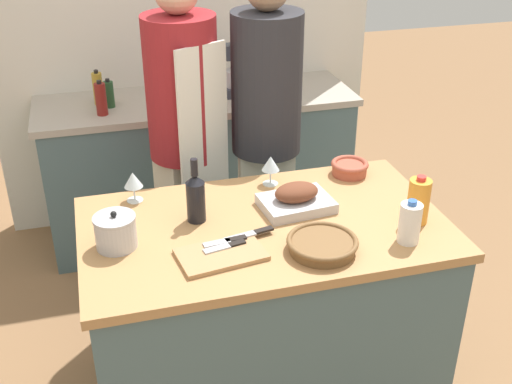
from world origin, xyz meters
TOP-DOWN VIEW (x-y plane):
  - kitchen_island at (0.00, 0.00)m, footprint 1.48×0.86m
  - back_counter at (0.00, 1.49)m, footprint 1.91×0.60m
  - back_wall at (0.00, 1.84)m, footprint 2.41×0.10m
  - roasting_pan at (0.16, 0.09)m, footprint 0.31×0.24m
  - wicker_basket at (0.16, -0.25)m, footprint 0.27×0.27m
  - cutting_board at (-0.22, -0.18)m, footprint 0.34×0.24m
  - stock_pot at (-0.59, -0.01)m, footprint 0.16×0.16m
  - mixing_bowl at (0.51, 0.33)m, footprint 0.17×0.17m
  - juice_jug at (0.60, -0.14)m, footprint 0.09×0.09m
  - milk_jug at (0.50, -0.27)m, footprint 0.08×0.08m
  - wine_bottle_green at (-0.26, 0.10)m, footprint 0.08×0.08m
  - wine_glass_left at (-0.49, 0.34)m, footprint 0.08×0.08m
  - wine_glass_right at (0.12, 0.33)m, footprint 0.08×0.08m
  - knife_chef at (-0.08, -0.09)m, footprint 0.21×0.07m
  - knife_paring at (-0.18, -0.12)m, footprint 0.17×0.05m
  - knife_bread at (-0.19, -0.15)m, footprint 0.17×0.06m
  - stand_mixer at (0.27, 1.47)m, footprint 0.18×0.14m
  - condiment_bottle_tall at (-0.57, 1.53)m, footprint 0.06×0.06m
  - condiment_bottle_short at (-0.56, 1.35)m, footprint 0.06×0.06m
  - condiment_bottle_extra at (-0.51, 1.47)m, footprint 0.06×0.06m
  - person_cook_aproned at (-0.18, 0.84)m, footprint 0.38×0.40m
  - person_cook_guest at (0.24, 0.80)m, footprint 0.36×0.36m

SIDE VIEW (x-z plane):
  - kitchen_island at x=0.00m, z-range 0.00..0.90m
  - back_counter at x=0.00m, z-range 0.00..0.92m
  - cutting_board at x=-0.22m, z-range 0.90..0.92m
  - knife_paring at x=-0.18m, z-range 0.92..0.93m
  - knife_bread at x=-0.19m, z-range 0.92..0.93m
  - knife_chef at x=-0.08m, z-range 0.92..0.93m
  - wicker_basket at x=0.16m, z-range 0.90..0.96m
  - mixing_bowl at x=0.51m, z-range 0.90..0.97m
  - roasting_pan at x=0.16m, z-range 0.89..1.00m
  - stock_pot at x=-0.59m, z-range 0.89..1.04m
  - person_cook_aproned at x=-0.18m, z-range 0.10..1.87m
  - milk_jug at x=0.50m, z-range 0.89..1.07m
  - person_cook_guest at x=0.24m, z-range 0.10..1.87m
  - juice_jug at x=0.60m, z-range 0.89..1.10m
  - wine_glass_left at x=-0.49m, z-range 0.93..1.06m
  - condiment_bottle_extra at x=-0.51m, z-range 0.91..1.08m
  - wine_glass_right at x=0.12m, z-range 0.93..1.07m
  - wine_bottle_green at x=-0.26m, z-range 0.87..1.15m
  - condiment_bottle_short at x=-0.56m, z-range 0.91..1.11m
  - condiment_bottle_tall at x=-0.57m, z-range 0.91..1.12m
  - stand_mixer at x=0.27m, z-range 0.89..1.21m
  - back_wall at x=0.00m, z-range 0.00..2.55m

